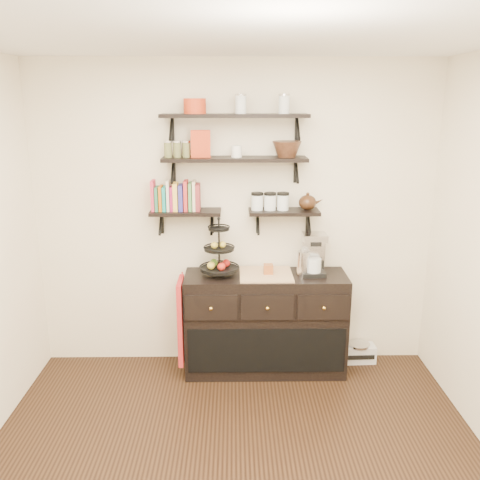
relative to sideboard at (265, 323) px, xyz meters
name	(u,v)px	position (x,y,z in m)	size (l,w,h in m)	color
ceiling	(235,26)	(-0.27, -1.51, 2.25)	(3.50, 3.50, 0.02)	white
back_wall	(235,218)	(-0.27, 0.24, 0.90)	(3.50, 0.02, 2.70)	white
shelf_top	(235,116)	(-0.27, 0.10, 1.78)	(1.20, 0.27, 0.23)	black
shelf_mid	(235,159)	(-0.27, 0.10, 1.43)	(1.20, 0.27, 0.23)	black
shelf_low_left	(186,213)	(-0.69, 0.12, 0.98)	(0.60, 0.25, 0.23)	black
shelf_low_right	(284,212)	(0.15, 0.12, 0.98)	(0.60, 0.25, 0.23)	black
cookbooks	(179,197)	(-0.74, 0.12, 1.11)	(0.43, 0.15, 0.26)	#C52F4A
glass_canisters	(270,202)	(0.03, 0.12, 1.06)	(0.32, 0.10, 0.13)	silver
sideboard	(265,323)	(0.00, 0.00, 0.00)	(1.40, 0.50, 0.92)	black
fruit_stand	(220,256)	(-0.40, 0.00, 0.62)	(0.33, 0.33, 0.49)	black
candle	(268,269)	(0.02, 0.00, 0.50)	(0.08, 0.08, 0.08)	#944C22
coffee_maker	(313,255)	(0.41, 0.03, 0.62)	(0.20, 0.20, 0.37)	black
thermal_carafe	(303,264)	(0.32, -0.02, 0.56)	(0.11, 0.11, 0.22)	silver
apron	(181,320)	(-0.73, -0.10, 0.07)	(0.04, 0.32, 0.74)	#9B2710
radio	(358,352)	(0.88, 0.12, -0.36)	(0.31, 0.21, 0.18)	silver
recipe_box	(201,144)	(-0.55, 0.10, 1.56)	(0.16, 0.06, 0.22)	#BB3315
walnut_bowl	(287,149)	(0.16, 0.10, 1.51)	(0.24, 0.24, 0.13)	black
ramekins	(237,151)	(-0.25, 0.10, 1.50)	(0.09, 0.09, 0.10)	white
teapot	(308,201)	(0.35, 0.12, 1.07)	(0.20, 0.15, 0.15)	#341D0F
red_pot	(195,106)	(-0.59, 0.10, 1.86)	(0.18, 0.18, 0.12)	#BB3315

